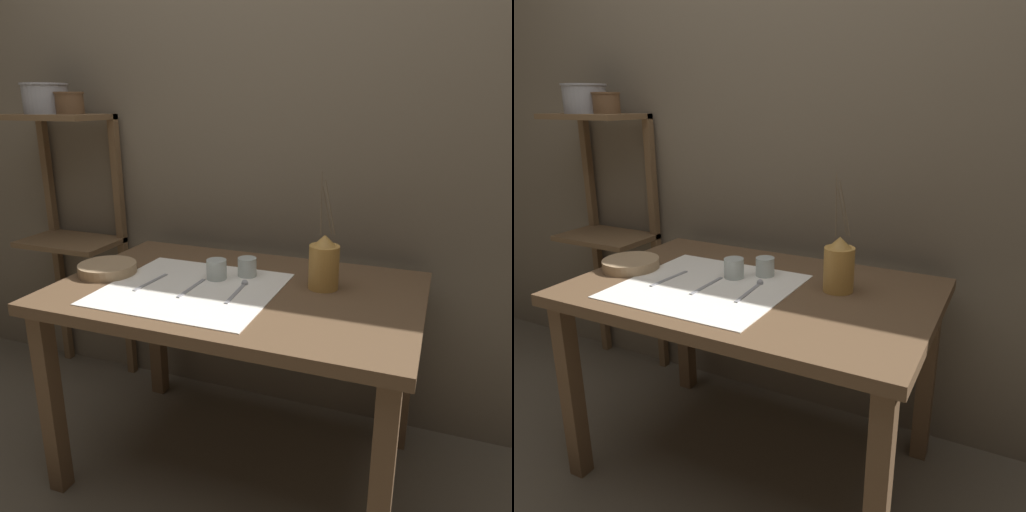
# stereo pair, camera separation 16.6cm
# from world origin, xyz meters

# --- Properties ---
(ground_plane) EXTENTS (12.00, 12.00, 0.00)m
(ground_plane) POSITION_xyz_m (0.00, 0.00, 0.00)
(ground_plane) COLOR brown
(stone_wall_back) EXTENTS (7.00, 0.06, 2.40)m
(stone_wall_back) POSITION_xyz_m (0.00, 0.51, 1.20)
(stone_wall_back) COLOR #6B5E4C
(stone_wall_back) RESTS_ON ground_plane
(wooden_table) EXTENTS (1.24, 0.80, 0.73)m
(wooden_table) POSITION_xyz_m (0.00, 0.00, 0.64)
(wooden_table) COLOR brown
(wooden_table) RESTS_ON ground_plane
(wooden_shelf_unit) EXTENTS (0.44, 0.28, 1.29)m
(wooden_shelf_unit) POSITION_xyz_m (-0.99, 0.36, 0.87)
(wooden_shelf_unit) COLOR brown
(wooden_shelf_unit) RESTS_ON ground_plane
(linen_cloth) EXTENTS (0.57, 0.53, 0.00)m
(linen_cloth) POSITION_xyz_m (-0.14, -0.07, 0.73)
(linen_cloth) COLOR white
(linen_cloth) RESTS_ON wooden_table
(pitcher_with_flowers) EXTENTS (0.10, 0.10, 0.40)m
(pitcher_with_flowers) POSITION_xyz_m (0.28, 0.10, 0.82)
(pitcher_with_flowers) COLOR #B7843D
(pitcher_with_flowers) RESTS_ON wooden_table
(wooden_bowl) EXTENTS (0.21, 0.21, 0.04)m
(wooden_bowl) POSITION_xyz_m (-0.50, -0.04, 0.75)
(wooden_bowl) COLOR #9E7F5B
(wooden_bowl) RESTS_ON wooden_table
(glass_tumbler_near) EXTENTS (0.07, 0.07, 0.07)m
(glass_tumbler_near) POSITION_xyz_m (-0.10, 0.04, 0.77)
(glass_tumbler_near) COLOR #B7C1BC
(glass_tumbler_near) RESTS_ON wooden_table
(glass_tumbler_far) EXTENTS (0.07, 0.07, 0.07)m
(glass_tumbler_far) POSITION_xyz_m (-0.01, 0.11, 0.77)
(glass_tumbler_far) COLOR #B7C1BC
(glass_tumbler_far) RESTS_ON wooden_table
(knife_center) EXTENTS (0.03, 0.19, 0.00)m
(knife_center) POSITION_xyz_m (-0.30, -0.08, 0.74)
(knife_center) COLOR #939399
(knife_center) RESTS_ON wooden_table
(fork_inner) EXTENTS (0.01, 0.18, 0.00)m
(fork_inner) POSITION_xyz_m (-0.14, -0.08, 0.74)
(fork_inner) COLOR #939399
(fork_inner) RESTS_ON wooden_table
(spoon_outer) EXTENTS (0.03, 0.20, 0.02)m
(spoon_outer) POSITION_xyz_m (0.02, -0.01, 0.74)
(spoon_outer) COLOR #939399
(spoon_outer) RESTS_ON wooden_table
(metal_pot_large) EXTENTS (0.20, 0.20, 0.13)m
(metal_pot_large) POSITION_xyz_m (-1.04, 0.32, 1.36)
(metal_pot_large) COLOR #939399
(metal_pot_large) RESTS_ON wooden_shelf_unit
(metal_pot_small) EXTENTS (0.13, 0.13, 0.09)m
(metal_pot_small) POSITION_xyz_m (-0.91, 0.32, 1.34)
(metal_pot_small) COLOR brown
(metal_pot_small) RESTS_ON wooden_shelf_unit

